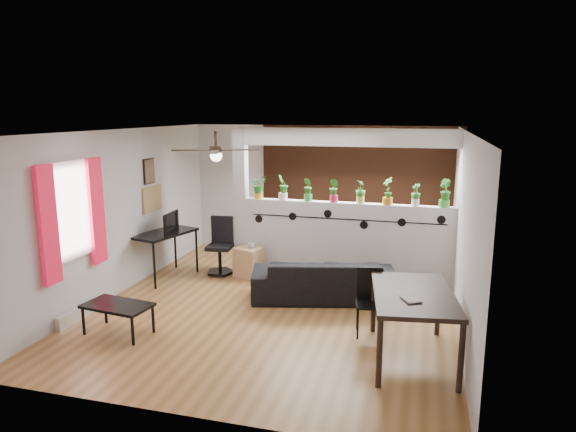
{
  "coord_description": "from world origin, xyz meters",
  "views": [
    {
      "loc": [
        2.08,
        -7.03,
        2.88
      ],
      "look_at": [
        0.01,
        0.6,
        1.25
      ],
      "focal_mm": 32.0,
      "sensor_mm": 36.0,
      "label": 1
    }
  ],
  "objects_px": {
    "potted_plant_1": "(283,187)",
    "potted_plant_0": "(258,187)",
    "potted_plant_2": "(308,189)",
    "sofa": "(324,279)",
    "potted_plant_3": "(334,190)",
    "office_chair": "(221,249)",
    "cube_shelf": "(249,262)",
    "potted_plant_4": "(361,191)",
    "cup": "(251,245)",
    "folding_chair": "(369,295)",
    "coffee_table": "(118,307)",
    "dining_table": "(413,300)",
    "potted_plant_6": "(416,194)",
    "computer_desk": "(165,237)",
    "potted_plant_7": "(445,192)",
    "ceiling_fan": "(216,152)",
    "potted_plant_5": "(388,190)"
  },
  "relations": [
    {
      "from": "potted_plant_6",
      "to": "folding_chair",
      "type": "relative_size",
      "value": 0.42
    },
    {
      "from": "potted_plant_2",
      "to": "potted_plant_4",
      "type": "height_order",
      "value": "potted_plant_2"
    },
    {
      "from": "potted_plant_3",
      "to": "cube_shelf",
      "type": "distance_m",
      "value": 1.96
    },
    {
      "from": "ceiling_fan",
      "to": "potted_plant_3",
      "type": "height_order",
      "value": "ceiling_fan"
    },
    {
      "from": "potted_plant_7",
      "to": "cube_shelf",
      "type": "xyz_separation_m",
      "value": [
        -3.23,
        -0.35,
        -1.33
      ]
    },
    {
      "from": "potted_plant_3",
      "to": "office_chair",
      "type": "height_order",
      "value": "potted_plant_3"
    },
    {
      "from": "potted_plant_7",
      "to": "coffee_table",
      "type": "height_order",
      "value": "potted_plant_7"
    },
    {
      "from": "potted_plant_4",
      "to": "cup",
      "type": "xyz_separation_m",
      "value": [
        -1.83,
        -0.35,
        -0.98
      ]
    },
    {
      "from": "potted_plant_1",
      "to": "potted_plant_7",
      "type": "bearing_deg",
      "value": 0.0
    },
    {
      "from": "potted_plant_0",
      "to": "folding_chair",
      "type": "height_order",
      "value": "potted_plant_0"
    },
    {
      "from": "potted_plant_1",
      "to": "potted_plant_0",
      "type": "bearing_deg",
      "value": 180.0
    },
    {
      "from": "potted_plant_3",
      "to": "sofa",
      "type": "relative_size",
      "value": 0.19
    },
    {
      "from": "potted_plant_7",
      "to": "potted_plant_4",
      "type": "bearing_deg",
      "value": -180.0
    },
    {
      "from": "potted_plant_0",
      "to": "computer_desk",
      "type": "bearing_deg",
      "value": -152.45
    },
    {
      "from": "potted_plant_5",
      "to": "cup",
      "type": "distance_m",
      "value": 2.52
    },
    {
      "from": "potted_plant_2",
      "to": "sofa",
      "type": "bearing_deg",
      "value": -64.32
    },
    {
      "from": "potted_plant_1",
      "to": "sofa",
      "type": "distance_m",
      "value": 1.9
    },
    {
      "from": "potted_plant_3",
      "to": "dining_table",
      "type": "bearing_deg",
      "value": -62.14
    },
    {
      "from": "potted_plant_6",
      "to": "coffee_table",
      "type": "relative_size",
      "value": 0.39
    },
    {
      "from": "office_chair",
      "to": "dining_table",
      "type": "relative_size",
      "value": 0.62
    },
    {
      "from": "sofa",
      "to": "computer_desk",
      "type": "bearing_deg",
      "value": -19.52
    },
    {
      "from": "dining_table",
      "to": "coffee_table",
      "type": "distance_m",
      "value": 3.76
    },
    {
      "from": "dining_table",
      "to": "coffee_table",
      "type": "height_order",
      "value": "dining_table"
    },
    {
      "from": "potted_plant_3",
      "to": "potted_plant_4",
      "type": "bearing_deg",
      "value": 0.0
    },
    {
      "from": "cup",
      "to": "folding_chair",
      "type": "bearing_deg",
      "value": -38.15
    },
    {
      "from": "computer_desk",
      "to": "dining_table",
      "type": "height_order",
      "value": "same"
    },
    {
      "from": "potted_plant_5",
      "to": "potted_plant_6",
      "type": "distance_m",
      "value": 0.45
    },
    {
      "from": "ceiling_fan",
      "to": "sofa",
      "type": "distance_m",
      "value": 2.57
    },
    {
      "from": "potted_plant_7",
      "to": "office_chair",
      "type": "bearing_deg",
      "value": -175.79
    },
    {
      "from": "potted_plant_3",
      "to": "potted_plant_4",
      "type": "xyz_separation_m",
      "value": [
        0.45,
        0.0,
        -0.01
      ]
    },
    {
      "from": "sofa",
      "to": "coffee_table",
      "type": "height_order",
      "value": "sofa"
    },
    {
      "from": "coffee_table",
      "to": "folding_chair",
      "type": "bearing_deg",
      "value": 16.08
    },
    {
      "from": "potted_plant_0",
      "to": "potted_plant_2",
      "type": "xyz_separation_m",
      "value": [
        0.9,
        0.0,
        -0.0
      ]
    },
    {
      "from": "cube_shelf",
      "to": "folding_chair",
      "type": "distance_m",
      "value": 2.91
    },
    {
      "from": "cube_shelf",
      "to": "potted_plant_0",
      "type": "bearing_deg",
      "value": 93.76
    },
    {
      "from": "potted_plant_6",
      "to": "potted_plant_7",
      "type": "height_order",
      "value": "potted_plant_7"
    },
    {
      "from": "cube_shelf",
      "to": "computer_desk",
      "type": "distance_m",
      "value": 1.53
    },
    {
      "from": "potted_plant_1",
      "to": "coffee_table",
      "type": "distance_m",
      "value": 3.55
    },
    {
      "from": "potted_plant_0",
      "to": "dining_table",
      "type": "bearing_deg",
      "value": -44.25
    },
    {
      "from": "cup",
      "to": "cube_shelf",
      "type": "bearing_deg",
      "value": 180.0
    },
    {
      "from": "sofa",
      "to": "folding_chair",
      "type": "height_order",
      "value": "folding_chair"
    },
    {
      "from": "office_chair",
      "to": "folding_chair",
      "type": "height_order",
      "value": "office_chair"
    },
    {
      "from": "potted_plant_4",
      "to": "potted_plant_1",
      "type": "bearing_deg",
      "value": 180.0
    },
    {
      "from": "potted_plant_4",
      "to": "coffee_table",
      "type": "bearing_deg",
      "value": -132.22
    },
    {
      "from": "potted_plant_0",
      "to": "potted_plant_4",
      "type": "xyz_separation_m",
      "value": [
        1.81,
        0.0,
        -0.01
      ]
    },
    {
      "from": "cup",
      "to": "ceiling_fan",
      "type": "bearing_deg",
      "value": -89.82
    },
    {
      "from": "ceiling_fan",
      "to": "cup",
      "type": "distance_m",
      "value": 2.26
    },
    {
      "from": "potted_plant_6",
      "to": "sofa",
      "type": "height_order",
      "value": "potted_plant_6"
    },
    {
      "from": "potted_plant_1",
      "to": "computer_desk",
      "type": "bearing_deg",
      "value": -158.24
    },
    {
      "from": "dining_table",
      "to": "folding_chair",
      "type": "xyz_separation_m",
      "value": [
        -0.57,
        0.6,
        -0.22
      ]
    }
  ]
}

